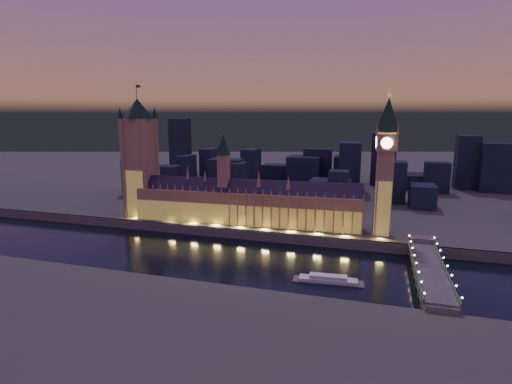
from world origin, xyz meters
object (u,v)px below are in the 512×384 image
(westminster_bridge, at_px, (428,270))
(palace_of_westminster, at_px, (244,203))
(victoria_tower, at_px, (140,152))
(elizabeth_tower, at_px, (386,155))
(river_boat, at_px, (328,280))

(westminster_bridge, bearing_deg, palace_of_westminster, 155.61)
(victoria_tower, relative_size, westminster_bridge, 1.07)
(palace_of_westminster, bearing_deg, westminster_bridge, -24.39)
(elizabeth_tower, height_order, westminster_bridge, elizabeth_tower)
(palace_of_westminster, relative_size, river_boat, 4.55)
(palace_of_westminster, bearing_deg, river_boat, -46.28)
(palace_of_westminster, bearing_deg, elizabeth_tower, 0.09)
(palace_of_westminster, relative_size, elizabeth_tower, 1.77)
(victoria_tower, distance_m, westminster_bridge, 262.12)
(elizabeth_tower, distance_m, westminster_bridge, 96.79)
(palace_of_westminster, distance_m, river_boat, 123.72)
(elizabeth_tower, xyz_separation_m, river_boat, (-31.85, -87.79, -70.02))
(palace_of_westminster, relative_size, victoria_tower, 1.67)
(elizabeth_tower, relative_size, river_boat, 2.56)
(victoria_tower, xyz_separation_m, westminster_bridge, (246.15, -65.37, -62.00))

